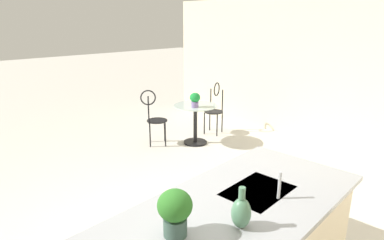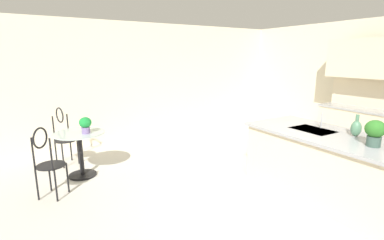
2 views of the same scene
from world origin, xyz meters
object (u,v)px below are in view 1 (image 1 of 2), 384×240
(bistro_table, at_px, (195,121))
(potted_plant_on_table, at_px, (195,99))
(chair_near_window, at_px, (154,115))
(chair_by_island, at_px, (215,106))
(vase_on_counter, at_px, (241,212))
(potted_plant_counter_near, at_px, (175,210))

(bistro_table, height_order, potted_plant_on_table, potted_plant_on_table)
(chair_near_window, height_order, potted_plant_on_table, chair_near_window)
(chair_near_window, xyz_separation_m, chair_by_island, (-1.31, 0.38, 0.00))
(chair_near_window, relative_size, chair_by_island, 1.00)
(chair_near_window, distance_m, chair_by_island, 1.36)
(bistro_table, xyz_separation_m, potted_plant_on_table, (0.11, 0.09, 0.44))
(chair_by_island, bearing_deg, vase_on_counter, 41.52)
(chair_near_window, bearing_deg, potted_plant_on_table, 127.00)
(potted_plant_on_table, relative_size, vase_on_counter, 0.92)
(bistro_table, bearing_deg, potted_plant_on_table, 39.83)
(vase_on_counter, bearing_deg, chair_by_island, -138.48)
(potted_plant_on_table, height_order, potted_plant_counter_near, potted_plant_counter_near)
(chair_by_island, bearing_deg, potted_plant_on_table, 15.44)
(potted_plant_counter_near, bearing_deg, chair_by_island, -143.52)
(chair_near_window, xyz_separation_m, vase_on_counter, (2.19, 3.47, 0.46))
(chair_by_island, height_order, potted_plant_on_table, chair_by_island)
(chair_near_window, relative_size, vase_on_counter, 3.62)
(potted_plant_on_table, bearing_deg, vase_on_counter, 47.22)
(potted_plant_on_table, xyz_separation_m, vase_on_counter, (2.65, 2.86, 0.14))
(potted_plant_counter_near, bearing_deg, potted_plant_on_table, -138.96)
(chair_near_window, height_order, chair_by_island, same)
(potted_plant_counter_near, relative_size, vase_on_counter, 1.08)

